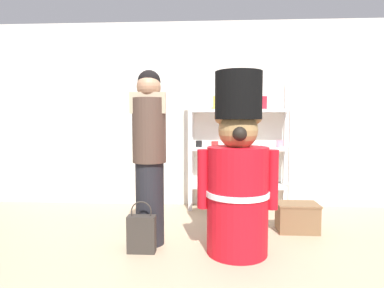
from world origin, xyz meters
The scene contains 7 objects.
ground_plane centered at (0.00, 0.00, 0.00)m, with size 6.40×6.40×0.00m, color tan.
back_wall centered at (0.00, 2.20, 1.30)m, with size 6.40×0.12×2.60m, color silver.
merchandise_shelf centered at (0.46, 1.98, 0.87)m, with size 1.38×0.35×1.73m.
teddy_bear_guard centered at (0.31, 0.46, 0.73)m, with size 0.73×0.58×1.65m.
person_shopper centered at (-0.53, 0.63, 0.91)m, with size 0.34×0.32×1.70m.
shopping_bag centered at (-0.57, 0.41, 0.18)m, with size 0.26×0.11×0.48m.
display_crate centered at (1.02, 1.07, 0.16)m, with size 0.45×0.30×0.31m.
Camera 1 is at (0.06, -2.46, 1.23)m, focal length 30.21 mm.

